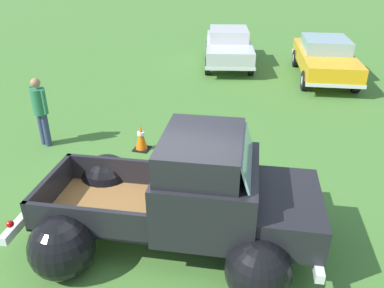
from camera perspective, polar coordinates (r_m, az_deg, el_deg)
ground_plane at (r=6.54m, az=-3.59°, el=-13.84°), size 80.00×80.00×0.00m
vintage_pickup_truck at (r=6.01m, az=-0.14°, el=-8.78°), size 4.81×3.21×1.96m
show_car_0 at (r=16.21m, az=5.44°, el=14.40°), size 2.84×4.84×1.43m
show_car_1 at (r=15.13m, az=19.14°, el=12.18°), size 2.53×4.94×1.43m
spectator_0 at (r=9.68m, az=-21.66°, el=5.00°), size 0.53×0.43×1.68m
lane_cone_0 at (r=9.11m, az=-7.59°, el=0.95°), size 0.36×0.36×0.63m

